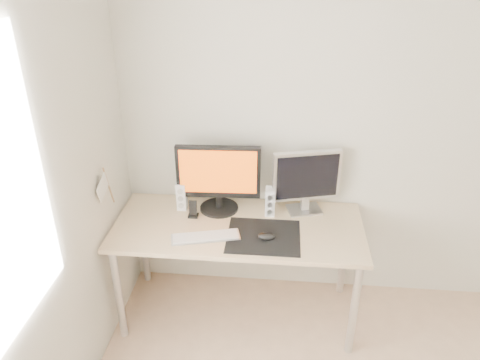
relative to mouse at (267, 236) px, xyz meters
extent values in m
plane|color=silver|center=(0.74, 0.51, 0.50)|extent=(3.50, 0.00, 3.50)
cube|color=black|center=(-0.02, 0.03, -0.02)|extent=(0.45, 0.40, 0.00)
ellipsoid|color=black|center=(0.00, 0.00, 0.00)|extent=(0.11, 0.07, 0.04)
cube|color=#D1B587|center=(-0.19, 0.14, -0.04)|extent=(1.60, 0.70, 0.03)
cylinder|color=silver|center=(-0.93, -0.15, -0.40)|extent=(0.05, 0.05, 0.70)
cylinder|color=silver|center=(0.55, -0.15, -0.40)|extent=(0.05, 0.05, 0.70)
cylinder|color=silver|center=(-0.93, 0.43, -0.40)|extent=(0.05, 0.05, 0.70)
cylinder|color=silver|center=(0.55, 0.43, -0.40)|extent=(0.05, 0.05, 0.70)
cylinder|color=black|center=(-0.34, 0.33, -0.02)|extent=(0.27, 0.27, 0.02)
cylinder|color=black|center=(-0.34, 0.33, 0.05)|extent=(0.05, 0.05, 0.12)
cube|color=black|center=(-0.34, 0.32, 0.26)|extent=(0.55, 0.07, 0.36)
cube|color=orange|center=(-0.33, 0.30, 0.27)|extent=(0.50, 0.03, 0.30)
cube|color=silver|center=(0.24, 0.36, -0.02)|extent=(0.25, 0.21, 0.01)
cube|color=#BCBCBE|center=(0.24, 0.36, 0.04)|extent=(0.06, 0.05, 0.10)
cube|color=silver|center=(0.24, 0.36, 0.24)|extent=(0.44, 0.16, 0.34)
cube|color=black|center=(0.24, 0.34, 0.24)|extent=(0.40, 0.11, 0.30)
cube|color=white|center=(-0.59, 0.32, 0.08)|extent=(0.06, 0.07, 0.20)
cylinder|color=#B9B9BB|center=(-0.59, 0.27, 0.02)|extent=(0.04, 0.01, 0.04)
cylinder|color=#ABABAD|center=(-0.59, 0.27, 0.08)|extent=(0.04, 0.01, 0.04)
cylinder|color=#B7B7B9|center=(-0.59, 0.27, 0.13)|extent=(0.04, 0.01, 0.04)
cube|color=silver|center=(0.01, 0.29, 0.08)|extent=(0.06, 0.07, 0.20)
cylinder|color=silver|center=(0.01, 0.25, 0.02)|extent=(0.04, 0.01, 0.04)
cylinder|color=#ABABAD|center=(0.01, 0.25, 0.08)|extent=(0.04, 0.01, 0.04)
cylinder|color=silver|center=(0.01, 0.25, 0.13)|extent=(0.04, 0.01, 0.04)
cube|color=#B2B2B5|center=(-0.37, -0.02, -0.02)|extent=(0.44, 0.22, 0.01)
cube|color=white|center=(-0.37, -0.02, -0.01)|extent=(0.41, 0.20, 0.01)
cube|color=black|center=(-0.49, 0.22, -0.02)|extent=(0.07, 0.06, 0.01)
cube|color=black|center=(-0.49, 0.22, 0.04)|extent=(0.05, 0.02, 0.10)
cylinder|color=#A57F54|center=(-0.98, 0.06, 0.27)|extent=(0.01, 0.10, 0.29)
cube|color=white|center=(-0.98, -0.03, 0.31)|extent=(0.00, 0.19, 0.15)
camera|label=1|loc=(0.06, -2.37, 1.61)|focal=35.00mm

